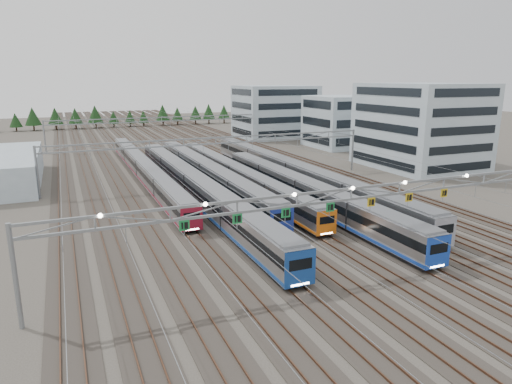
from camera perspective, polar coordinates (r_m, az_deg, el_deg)
name	(u,v)px	position (r m, az deg, el deg)	size (l,w,h in m)	color
ground	(347,267)	(45.20, 11.32, -9.23)	(400.00, 400.00, 0.00)	#47423A
track_bed	(152,135)	(137.11, -12.87, 6.94)	(54.00, 260.00, 5.42)	#2D2823
train_a	(144,169)	(83.73, -13.87, 2.83)	(2.62, 65.18, 3.40)	black
train_b	(194,186)	(68.21, -7.78, 0.80)	(2.93, 66.40, 3.82)	black
train_c	(208,174)	(76.56, -6.04, 2.30)	(2.92, 56.46, 3.81)	black
train_d	(236,175)	(76.62, -2.49, 2.20)	(2.58, 57.70, 3.35)	black
train_e	(303,191)	(64.96, 5.96, 0.12)	(2.84, 51.35, 3.69)	black
train_f	(293,173)	(77.14, 4.67, 2.43)	(2.95, 67.44, 3.85)	black
gantry_near	(351,196)	(42.81, 11.81, -0.54)	(56.36, 0.61, 8.08)	gray
gantry_mid	(216,146)	(78.62, -5.04, 5.76)	(56.36, 0.36, 8.00)	gray
gantry_far	(162,123)	(121.93, -11.70, 8.47)	(56.36, 0.36, 8.00)	gray
depot_bldg_south	(420,126)	(98.06, 19.83, 7.79)	(18.00, 22.00, 16.69)	#9FB2BE
depot_bldg_mid	(339,122)	(122.41, 10.36, 8.65)	(14.00, 16.00, 13.18)	#9FB2BE
depot_bldg_north	(275,112)	(141.16, 2.38, 10.01)	(22.00, 18.00, 15.43)	#9FB2BE
west_shed	(8,168)	(89.23, -28.58, 2.60)	(10.00, 30.00, 5.13)	#9FB2BE
treeline	(119,116)	(177.29, -16.70, 9.13)	(87.50, 5.60, 7.02)	#332114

